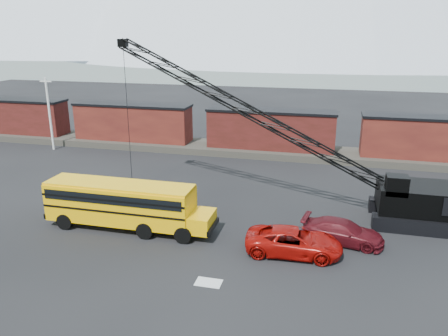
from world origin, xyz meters
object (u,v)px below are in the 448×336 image
Objects in this scene: crawler_crane at (263,119)px; school_bus at (125,204)px; red_pickup at (294,242)px; maroon_suv at (343,232)px.

school_bus is at bearing -142.26° from crawler_crane.
red_pickup is 3.61m from maroon_suv.
red_pickup reaches higher than maroon_suv.
school_bus is at bearing 83.39° from red_pickup.
crawler_crane reaches higher than red_pickup.
red_pickup is 0.23× the size of crawler_crane.
maroon_suv is (14.18, 1.40, -1.06)m from school_bus.
maroon_suv is at bearing -54.55° from red_pickup.
crawler_crane reaches higher than maroon_suv.
red_pickup is at bearing 137.26° from maroon_suv.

